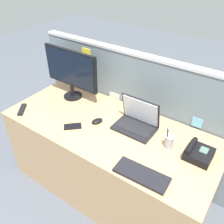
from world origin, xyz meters
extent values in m
plane|color=#4C515B|center=(0.00, 0.00, 0.00)|extent=(10.00, 10.00, 0.00)
cube|color=tan|center=(0.00, 0.00, 0.38)|extent=(1.81, 0.78, 0.76)
cube|color=slate|center=(0.00, 0.43, 0.62)|extent=(2.08, 0.06, 1.23)
cube|color=#B7BAC1|center=(0.00, 0.43, 1.24)|extent=(2.08, 0.07, 0.02)
cube|color=#66ADD1|center=(0.59, 0.40, 0.81)|extent=(0.08, 0.01, 0.08)
cube|color=beige|center=(-0.21, 0.40, 0.76)|extent=(0.11, 0.01, 0.10)
cube|color=yellow|center=(-0.54, 0.40, 1.13)|extent=(0.10, 0.01, 0.11)
cylinder|color=black|center=(-0.56, 0.18, 0.76)|extent=(0.18, 0.18, 0.02)
cylinder|color=black|center=(-0.56, 0.18, 0.84)|extent=(0.04, 0.04, 0.13)
cube|color=black|center=(-0.56, 0.19, 1.06)|extent=(0.59, 0.03, 0.35)
cube|color=black|center=(-0.56, 0.18, 1.06)|extent=(0.56, 0.01, 0.32)
cube|color=black|center=(0.19, 0.09, 0.77)|extent=(0.33, 0.22, 0.02)
cube|color=black|center=(0.19, 0.10, 0.78)|extent=(0.29, 0.15, 0.00)
cube|color=black|center=(0.19, 0.18, 0.90)|extent=(0.33, 0.06, 0.24)
cube|color=silver|center=(0.19, 0.17, 0.89)|extent=(0.31, 0.05, 0.22)
cube|color=black|center=(0.72, 0.09, 0.79)|extent=(0.18, 0.19, 0.06)
cube|color=#4C6B5B|center=(0.74, 0.11, 0.82)|extent=(0.05, 0.07, 0.01)
cylinder|color=black|center=(0.66, 0.09, 0.83)|extent=(0.04, 0.17, 0.04)
cube|color=black|center=(0.47, -0.29, 0.77)|extent=(0.37, 0.16, 0.02)
ellipsoid|color=black|center=(-0.11, -0.01, 0.77)|extent=(0.09, 0.12, 0.03)
cylinder|color=#99999E|center=(0.50, 0.06, 0.81)|extent=(0.07, 0.07, 0.10)
cylinder|color=black|center=(0.49, 0.05, 0.86)|extent=(0.01, 0.02, 0.13)
cylinder|color=blue|center=(0.49, 0.05, 0.87)|extent=(0.02, 0.03, 0.14)
cube|color=black|center=(-0.24, -0.17, 0.76)|extent=(0.16, 0.15, 0.01)
cube|color=black|center=(-0.78, -0.26, 0.77)|extent=(0.14, 0.16, 0.02)
camera|label=1|loc=(0.92, -1.27, 2.02)|focal=39.06mm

